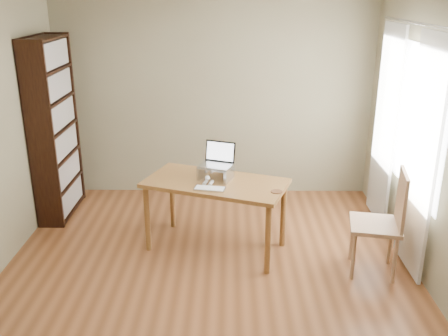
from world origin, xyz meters
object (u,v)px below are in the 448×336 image
bookshelf (54,129)px  chair (385,218)px  desk (216,190)px  cat (212,171)px  laptop (216,159)px  keyboard (210,189)px

bookshelf → chair: (3.48, -1.33, -0.49)m
bookshelf → chair: size_ratio=2.04×
desk → chair: (1.59, -0.44, -0.09)m
cat → chair: bearing=-5.3°
bookshelf → desk: bookshelf is taller
laptop → cat: (-0.03, -0.03, -0.12)m
desk → laptop: laptop is taller
keyboard → cat: (0.02, 0.33, 0.06)m
chair → cat: bearing=172.0°
desk → cat: (-0.03, 0.11, 0.17)m
cat → chair: 1.74m
cat → bookshelf: bearing=170.9°
bookshelf → chair: bookshelf is taller
bookshelf → desk: (1.89, -0.88, -0.40)m
laptop → keyboard: bearing=-78.2°
bookshelf → chair: bearing=-20.9°
laptop → keyboard: laptop is taller
desk → cat: bearing=127.4°
desk → bookshelf: bearing=175.0°
desk → keyboard: size_ratio=4.90×
desk → laptop: bearing=110.0°
bookshelf → desk: size_ratio=1.35×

